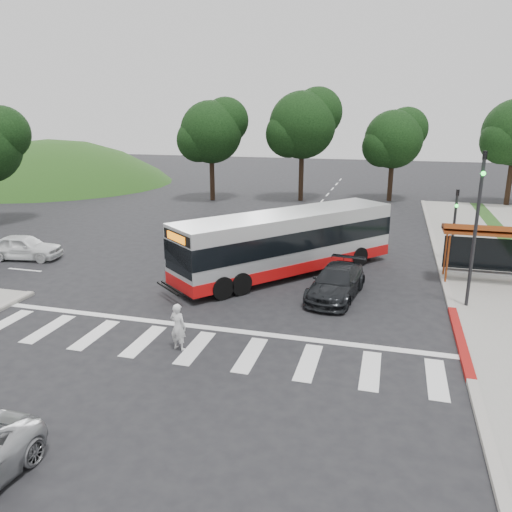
% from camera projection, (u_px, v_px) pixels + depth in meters
% --- Properties ---
extents(ground, '(140.00, 140.00, 0.00)m').
position_uv_depth(ground, '(238.00, 298.00, 22.08)').
color(ground, black).
rests_on(ground, ground).
extents(sidewalk_east, '(4.00, 40.00, 0.12)m').
position_uv_depth(sidewalk_east, '(479.00, 265.00, 26.67)').
color(sidewalk_east, gray).
rests_on(sidewalk_east, ground).
extents(curb_east, '(0.30, 40.00, 0.15)m').
position_uv_depth(curb_east, '(439.00, 262.00, 27.17)').
color(curb_east, '#9E9991').
rests_on(curb_east, ground).
extents(curb_east_red, '(0.32, 6.00, 0.15)m').
position_uv_depth(curb_east_red, '(460.00, 339.00, 17.91)').
color(curb_east_red, maroon).
rests_on(curb_east_red, ground).
extents(hillside_nw, '(44.00, 44.00, 10.00)m').
position_uv_depth(hillside_nw, '(53.00, 183.00, 58.02)').
color(hillside_nw, '#1F4115').
rests_on(hillside_nw, ground).
extents(crosswalk_ladder, '(18.00, 2.60, 0.01)m').
position_uv_depth(crosswalk_ladder, '(195.00, 348.00, 17.44)').
color(crosswalk_ladder, silver).
rests_on(crosswalk_ladder, ground).
extents(bus_shelter, '(4.20, 1.60, 2.86)m').
position_uv_depth(bus_shelter, '(489.00, 236.00, 23.40)').
color(bus_shelter, '#913E18').
rests_on(bus_shelter, sidewalk_east).
extents(traffic_signal_ne_tall, '(0.18, 0.37, 6.50)m').
position_uv_depth(traffic_signal_ne_tall, '(477.00, 218.00, 19.94)').
color(traffic_signal_ne_tall, black).
rests_on(traffic_signal_ne_tall, ground).
extents(traffic_signal_ne_short, '(0.18, 0.37, 4.00)m').
position_uv_depth(traffic_signal_ne_short, '(455.00, 218.00, 26.81)').
color(traffic_signal_ne_short, black).
rests_on(traffic_signal_ne_short, ground).
extents(tree_north_a, '(6.60, 6.15, 10.17)m').
position_uv_depth(tree_north_a, '(303.00, 124.00, 44.79)').
color(tree_north_a, black).
rests_on(tree_north_a, ground).
extents(tree_north_b, '(5.72, 5.33, 8.43)m').
position_uv_depth(tree_north_b, '(394.00, 138.00, 44.95)').
color(tree_north_b, black).
rests_on(tree_north_b, ground).
extents(tree_north_c, '(6.16, 5.74, 9.30)m').
position_uv_depth(tree_north_c, '(212.00, 131.00, 45.15)').
color(tree_north_c, black).
rests_on(tree_north_c, ground).
extents(transit_bus, '(9.78, 11.09, 3.15)m').
position_uv_depth(transit_bus, '(287.00, 244.00, 25.07)').
color(transit_bus, '#B5B7BA').
rests_on(transit_bus, ground).
extents(pedestrian, '(0.69, 0.53, 1.69)m').
position_uv_depth(pedestrian, '(178.00, 327.00, 17.12)').
color(pedestrian, silver).
rests_on(pedestrian, ground).
extents(dark_sedan, '(2.55, 4.92, 1.36)m').
position_uv_depth(dark_sedan, '(336.00, 282.00, 22.09)').
color(dark_sedan, black).
rests_on(dark_sedan, ground).
extents(west_car_white, '(4.30, 2.29, 1.39)m').
position_uv_depth(west_car_white, '(24.00, 247.00, 27.82)').
color(west_car_white, white).
rests_on(west_car_white, ground).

